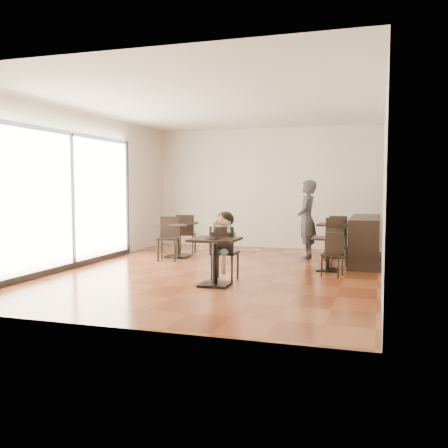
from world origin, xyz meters
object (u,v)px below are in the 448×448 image
at_px(chair_left_a, 186,234).
at_px(chair_back_a, 338,235).
at_px(child_table, 215,262).
at_px(cafe_table_left, 178,240).
at_px(chair_left_b, 168,239).
at_px(adult_patron, 307,219).
at_px(cafe_table_mid, 328,254).
at_px(child_chair, 225,253).
at_px(chair_back_b, 334,240).
at_px(chair_mid_a, 337,248).
at_px(cafe_table_back, 334,240).
at_px(chair_mid_b, 332,255).
at_px(child, 225,246).

distance_m(chair_left_a, chair_back_a, 3.71).
bearing_deg(child_table, cafe_table_left, 123.08).
xyz_separation_m(chair_left_a, chair_left_b, (0.00, -1.10, 0.00)).
bearing_deg(adult_patron, cafe_table_mid, 20.18).
distance_m(child_chair, chair_back_b, 3.35).
bearing_deg(chair_left_b, chair_mid_a, -7.98).
xyz_separation_m(cafe_table_left, chair_left_b, (0.00, -0.55, 0.08)).
bearing_deg(chair_back_a, child_table, 69.09).
xyz_separation_m(cafe_table_mid, chair_mid_a, (0.13, 0.55, 0.07)).
relative_size(child_chair, cafe_table_left, 1.19).
distance_m(cafe_table_mid, cafe_table_left, 3.64).
bearing_deg(adult_patron, chair_back_b, 67.87).
xyz_separation_m(cafe_table_back, chair_left_b, (-3.48, -1.66, 0.09)).
height_order(chair_mid_a, chair_back_a, chair_back_a).
bearing_deg(chair_back_b, chair_back_a, 88.90).
height_order(child_table, chair_back_a, chair_back_a).
relative_size(chair_mid_a, chair_back_a, 0.84).
height_order(child_table, cafe_table_back, child_table).
height_order(cafe_table_mid, chair_back_a, chair_back_a).
relative_size(child_chair, cafe_table_back, 1.23).
height_order(child_table, chair_mid_b, child_table).
xyz_separation_m(adult_patron, cafe_table_back, (0.59, 0.30, -0.51)).
height_order(child_chair, adult_patron, adult_patron).
xyz_separation_m(cafe_table_mid, chair_mid_b, (0.13, -0.55, 0.07)).
bearing_deg(child_table, chair_left_a, 118.71).
distance_m(child_table, child_chair, 0.56).
xyz_separation_m(child, chair_back_b, (1.65, 2.92, -0.13)).
relative_size(child, chair_mid_b, 1.52).
bearing_deg(chair_left_a, cafe_table_mid, 146.56).
distance_m(adult_patron, chair_back_b, 0.82).
bearing_deg(child_chair, chair_mid_b, -151.96).
bearing_deg(cafe_table_back, cafe_table_mid, -88.30).
relative_size(chair_mid_b, chair_left_a, 0.82).
distance_m(chair_mid_a, chair_back_a, 1.98).
bearing_deg(chair_left_b, cafe_table_mid, -16.72).
relative_size(child_chair, child, 0.79).
distance_m(child_table, chair_mid_b, 2.33).
relative_size(child_table, chair_left_a, 0.82).
bearing_deg(cafe_table_left, chair_left_a, 90.00).
relative_size(cafe_table_left, chair_mid_b, 1.02).
relative_size(child_table, child_chair, 0.83).
bearing_deg(child_chair, cafe_table_back, -114.60).
height_order(child_chair, chair_left_a, chair_left_a).
relative_size(cafe_table_mid, cafe_table_left, 0.82).
distance_m(child_chair, chair_mid_b, 2.02).
xyz_separation_m(child_chair, cafe_table_left, (-1.89, 2.36, -0.08)).
relative_size(chair_left_b, chair_back_b, 1.03).
distance_m(chair_mid_a, chair_left_b, 3.68).
xyz_separation_m(child_chair, chair_back_b, (1.65, 2.92, -0.01)).
distance_m(adult_patron, chair_left_a, 2.93).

